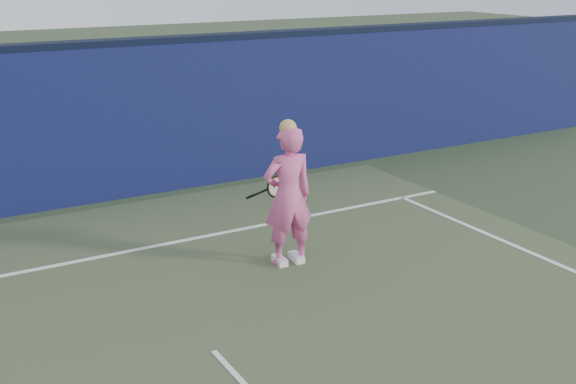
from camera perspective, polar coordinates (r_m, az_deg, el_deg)
backstop_wall at (r=12.03m, az=-16.94°, el=4.86°), size 24.00×0.40×2.50m
wall_cap at (r=11.83m, az=-17.51°, el=11.00°), size 24.00×0.42×0.10m
player at (r=9.19m, az=0.00°, el=-0.30°), size 0.70×0.49×1.92m
racket at (r=9.57m, az=-1.12°, el=0.36°), size 0.56×0.14×0.30m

